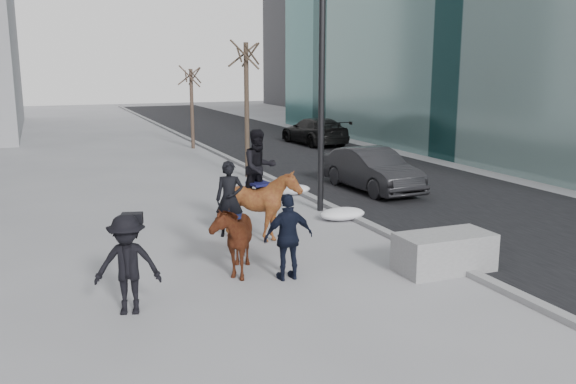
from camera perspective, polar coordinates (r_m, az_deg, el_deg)
name	(u,v)px	position (r m, az deg, el deg)	size (l,w,h in m)	color
ground	(310,274)	(12.72, 2.07, -7.65)	(120.00, 120.00, 0.00)	gray
road	(367,174)	(24.47, 7.38, 1.72)	(8.00, 90.00, 0.01)	black
curb	(273,179)	(22.78, -1.40, 1.21)	(0.25, 90.00, 0.12)	gray
planter	(444,252)	(13.21, 14.42, -5.47)	(2.00, 1.00, 0.80)	gray
car_near	(372,170)	(21.05, 7.88, 2.07)	(1.54, 4.43, 1.46)	black
car_far	(314,131)	(33.34, 2.48, 5.73)	(2.06, 5.06, 1.47)	black
tree_near	(247,103)	(23.36, -3.89, 8.27)	(1.20, 1.20, 5.64)	#3A2C22
tree_far	(192,105)	(31.96, -8.99, 8.07)	(1.20, 1.20, 4.51)	#3C2E23
mounted_left	(232,231)	(12.67, -5.26, -3.70)	(1.38, 1.96, 2.31)	#47180E
mounted_right	(261,197)	(14.82, -2.55, -0.46)	(1.67, 1.82, 2.73)	#49190E
feeder	(289,237)	(12.16, 0.05, -4.23)	(1.03, 0.86, 1.75)	black
camera_crew	(128,264)	(10.86, -14.78, -6.55)	(1.27, 0.94, 1.75)	black
lamppost	(325,37)	(17.47, 3.53, 14.25)	(0.25, 2.45, 9.09)	black
snow_piles	(316,201)	(18.62, 2.62, -0.86)	(1.32, 4.52, 0.34)	silver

